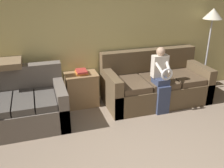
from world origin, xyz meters
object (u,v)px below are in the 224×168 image
Objects in this scene: child_left_seated at (161,78)px; book_stack at (82,72)px; side_shelf at (82,89)px; couch_main at (155,85)px; floor_lamp at (212,20)px; throw_pillow at (6,64)px; couch_side at (25,106)px.

child_left_seated reaches higher than book_stack.
side_shelf is 2.27× the size of book_stack.
floor_lamp is at bearing 6.97° from couch_main.
book_stack is (-1.39, 0.24, 0.34)m from couch_main.
side_shelf is 1.33× the size of throw_pillow.
couch_main is at bearing -173.03° from floor_lamp.
side_shelf is at bearing 1.08° from throw_pillow.
floor_lamp is at bearing 4.51° from couch_side.
book_stack reaches higher than side_shelf.
side_shelf is 0.37× the size of floor_lamp.
couch_side is at bearing -176.77° from couch_main.
couch_side is at bearing -159.98° from book_stack.
couch_main is 1.42m from side_shelf.
side_shelf is at bearing 153.61° from child_left_seated.
side_shelf is at bearing -160.00° from book_stack.
child_left_seated is 1.85× the size of side_shelf.
child_left_seated is 1.44m from book_stack.
side_shelf is (1.02, 0.37, 0.01)m from couch_side.
book_stack is at bearing 20.02° from couch_side.
floor_lamp is (2.64, -0.08, 1.17)m from side_shelf.
book_stack is at bearing 1.27° from throw_pillow.
child_left_seated is (-0.10, -0.41, 0.31)m from couch_main.
throw_pillow reaches higher than side_shelf.
floor_lamp is (1.24, 0.15, 1.16)m from couch_main.
couch_side is 2.79× the size of throw_pillow.
side_shelf is at bearing 178.19° from floor_lamp.
throw_pillow is at bearing 175.38° from couch_main.
side_shelf is 1.38m from throw_pillow.
child_left_seated reaches higher than couch_main.
couch_main is 0.52m from child_left_seated.
throw_pillow is at bearing 166.19° from child_left_seated.
floor_lamp is (1.34, 0.56, 0.85)m from child_left_seated.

